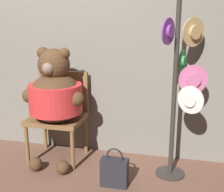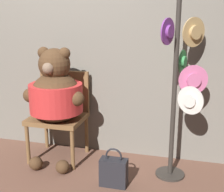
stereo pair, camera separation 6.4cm
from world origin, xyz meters
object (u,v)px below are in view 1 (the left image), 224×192
Objects in this scene: hat_display_rack at (182,84)px; handbag_on_ground at (114,172)px; chair at (59,111)px; teddy_bear at (55,95)px.

handbag_on_ground is (-0.54, -0.34, -0.77)m from hat_display_rack.
hat_display_rack reaches higher than chair.
handbag_on_ground is (0.68, -0.31, -0.59)m from teddy_bear.
chair is 0.93m from handbag_on_ground.
teddy_bear reaches higher than handbag_on_ground.
teddy_bear is at bearing -178.72° from hat_display_rack.
hat_display_rack is at bearing -5.92° from chair.
hat_display_rack is 4.45× the size of handbag_on_ground.
hat_display_rack reaches higher than teddy_bear.
hat_display_rack is 1.00m from handbag_on_ground.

